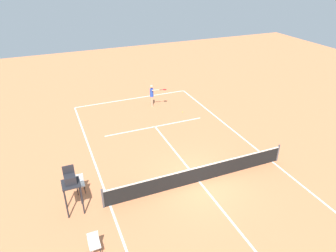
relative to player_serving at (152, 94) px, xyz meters
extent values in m
plane|color=#D37A4C|center=(1.06, 10.04, -1.08)|extent=(60.00, 60.00, 0.00)
cube|color=white|center=(1.06, -2.10, -1.07)|extent=(9.55, 0.10, 0.01)
cube|color=white|center=(-3.72, 10.04, -1.07)|extent=(0.10, 24.30, 0.01)
cube|color=white|center=(5.83, 10.04, -1.07)|extent=(0.10, 24.30, 0.01)
cube|color=white|center=(1.06, 3.36, -1.07)|extent=(7.17, 0.10, 0.01)
cube|color=white|center=(1.06, 10.04, -1.07)|extent=(0.10, 13.36, 0.01)
cylinder|color=#4C4C51|center=(-4.02, 10.04, -0.54)|extent=(0.10, 0.10, 1.07)
cylinder|color=#4C4C51|center=(6.13, 10.04, -0.54)|extent=(0.10, 0.10, 1.07)
cube|color=black|center=(1.06, 10.04, -0.62)|extent=(10.15, 0.03, 0.91)
cube|color=white|center=(1.06, 10.04, -0.15)|extent=(10.15, 0.04, 0.06)
cylinder|color=#D8A884|center=(0.03, -0.12, -0.66)|extent=(0.12, 0.12, 0.84)
cylinder|color=#D8A884|center=(0.07, 0.08, -0.66)|extent=(0.12, 0.12, 0.84)
cylinder|color=#2647B7|center=(0.05, -0.02, 0.09)|extent=(0.28, 0.28, 0.65)
sphere|color=#D8A884|center=(0.05, -0.02, 0.60)|extent=(0.24, 0.24, 0.24)
cylinder|color=#D8A884|center=(0.01, -0.20, 0.12)|extent=(0.09, 0.09, 0.58)
cylinder|color=#D8A884|center=(-0.20, 0.22, 0.34)|extent=(0.59, 0.21, 0.09)
cylinder|color=black|center=(-0.61, 0.31, 0.34)|extent=(0.26, 0.09, 0.04)
ellipsoid|color=red|center=(-0.89, 0.37, 0.34)|extent=(0.37, 0.34, 0.04)
sphere|color=#CCE033|center=(-1.72, 1.98, -1.04)|extent=(0.07, 0.07, 0.07)
cylinder|color=#232328|center=(7.04, 10.10, -0.30)|extent=(0.07, 0.07, 1.55)
cylinder|color=#232328|center=(7.74, 10.10, -0.30)|extent=(0.07, 0.07, 1.55)
cylinder|color=#232328|center=(7.04, 9.40, -0.30)|extent=(0.07, 0.07, 1.55)
cylinder|color=#232328|center=(7.74, 9.40, -0.30)|extent=(0.07, 0.07, 1.55)
cube|color=#232328|center=(7.39, 9.75, 0.50)|extent=(0.80, 0.80, 0.06)
cube|color=#232328|center=(7.39, 9.75, 0.73)|extent=(0.50, 0.44, 0.40)
cube|color=#232328|center=(7.39, 9.55, 1.08)|extent=(0.50, 0.06, 0.50)
cylinder|color=#262626|center=(6.82, 12.71, -0.85)|extent=(0.04, 0.04, 0.45)
cylinder|color=#262626|center=(6.82, 12.36, -0.85)|extent=(0.04, 0.04, 0.45)
cylinder|color=#262626|center=(7.17, 12.36, -0.85)|extent=(0.04, 0.04, 0.45)
cube|color=silver|center=(7.00, 12.54, -0.60)|extent=(0.44, 0.44, 0.06)
cube|color=silver|center=(7.00, 12.32, -0.35)|extent=(0.44, 0.04, 0.44)
cylinder|color=#262626|center=(6.77, 8.69, -0.85)|extent=(0.04, 0.04, 0.45)
cylinder|color=#262626|center=(7.12, 8.69, -0.85)|extent=(0.04, 0.04, 0.45)
cylinder|color=#262626|center=(6.77, 8.34, -0.85)|extent=(0.04, 0.04, 0.45)
cylinder|color=#262626|center=(7.12, 8.34, -0.85)|extent=(0.04, 0.04, 0.45)
cube|color=silver|center=(6.95, 8.51, -0.60)|extent=(0.44, 0.44, 0.06)
cube|color=silver|center=(6.95, 8.29, -0.35)|extent=(0.44, 0.04, 0.44)
camera|label=1|loc=(7.62, 21.51, 9.20)|focal=33.19mm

